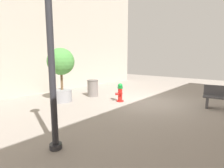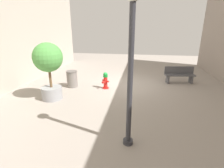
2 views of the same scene
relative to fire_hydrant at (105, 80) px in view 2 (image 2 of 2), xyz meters
name	(u,v)px [view 2 (image 2 of 2)]	position (x,y,z in m)	size (l,w,h in m)	color
ground_plane	(126,85)	(-1.01, -0.79, -0.44)	(23.40, 23.40, 0.00)	gray
fire_hydrant	(105,80)	(0.00, 0.00, 0.00)	(0.40, 0.40, 0.88)	red
bench_near	(179,74)	(-4.08, -1.71, 0.05)	(1.76, 0.71, 0.95)	#4C4C51
planter_tree	(49,64)	(2.11, 1.79, 1.16)	(1.26, 1.26, 2.54)	gray
street_lamp	(131,56)	(-1.55, 4.38, 2.03)	(0.36, 0.36, 3.98)	#2D2D33
trash_bin	(72,79)	(1.85, 0.04, 0.00)	(0.60, 0.60, 0.89)	slate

